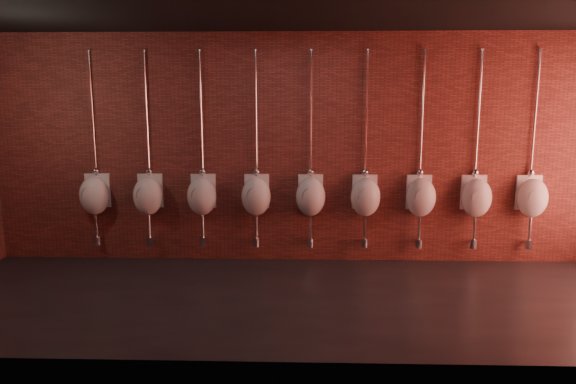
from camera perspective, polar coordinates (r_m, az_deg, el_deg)
name	(u,v)px	position (r m, az deg, el deg)	size (l,w,h in m)	color
ground	(291,298)	(6.11, 0.31, -11.70)	(8.50, 8.50, 0.00)	black
room_shell	(291,125)	(5.69, 0.33, 7.51)	(8.54, 3.04, 3.22)	black
urinal_0	(95,195)	(7.73, -20.70, -0.27)	(0.43, 0.38, 2.72)	white
urinal_1	(148,195)	(7.47, -15.29, -0.31)	(0.43, 0.38, 2.72)	white
urinal_2	(202,195)	(7.29, -9.55, -0.35)	(0.43, 0.38, 2.72)	white
urinal_3	(256,195)	(7.18, -3.57, -0.39)	(0.43, 0.38, 2.72)	white
urinal_4	(311,196)	(7.15, 2.52, -0.42)	(0.43, 0.38, 2.72)	white
urinal_5	(365,196)	(7.20, 8.60, -0.45)	(0.43, 0.38, 2.72)	white
urinal_6	(421,196)	(7.33, 14.52, -0.47)	(0.43, 0.38, 2.72)	white
urinal_7	(476,197)	(7.54, 20.18, -0.49)	(0.43, 0.38, 2.72)	white
urinal_8	(532,197)	(7.81, 25.49, -0.50)	(0.43, 0.38, 2.72)	white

